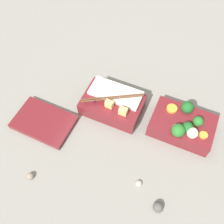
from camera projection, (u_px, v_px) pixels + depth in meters
The scene contains 7 objects.
ground_plane at pixel (144, 119), 0.85m from camera, with size 3.00×3.00×0.00m, color slate.
bento_tray_vegetable at pixel (183, 125), 0.81m from camera, with size 0.19×0.13×0.08m.
bento_tray_rice at pixel (113, 104), 0.85m from camera, with size 0.19×0.13×0.08m.
bento_lid at pixel (44, 122), 0.84m from camera, with size 0.19×0.12×0.02m, color maroon.
pebble_0 at pixel (139, 183), 0.74m from camera, with size 0.02×0.02×0.02m, color gray.
pebble_1 at pixel (158, 207), 0.70m from camera, with size 0.03×0.03×0.03m, color #474442.
pebble_2 at pixel (31, 176), 0.75m from camera, with size 0.02×0.02×0.02m, color #7A6B5B.
Camera 1 is at (-0.08, 0.44, 0.73)m, focal length 42.00 mm.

